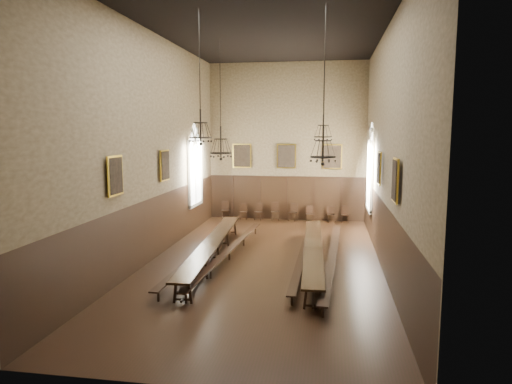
% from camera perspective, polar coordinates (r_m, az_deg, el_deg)
% --- Properties ---
extents(floor, '(9.00, 18.00, 0.02)m').
position_cam_1_polar(floor, '(18.18, 1.04, -8.81)').
color(floor, black).
rests_on(floor, ground).
extents(ceiling, '(9.00, 18.00, 0.02)m').
position_cam_1_polar(ceiling, '(17.86, 1.11, 20.16)').
color(ceiling, black).
rests_on(ceiling, ground).
extents(wall_back, '(9.00, 0.02, 9.00)m').
position_cam_1_polar(wall_back, '(26.39, 3.86, 6.24)').
color(wall_back, '#867252').
rests_on(wall_back, ground).
extents(wall_front, '(9.00, 0.02, 9.00)m').
position_cam_1_polar(wall_front, '(8.63, -7.44, 3.35)').
color(wall_front, '#867252').
rests_on(wall_front, ground).
extents(wall_left, '(0.02, 18.00, 9.00)m').
position_cam_1_polar(wall_left, '(18.63, -12.86, 5.49)').
color(wall_left, '#867252').
rests_on(wall_left, ground).
extents(wall_right, '(0.02, 18.00, 9.00)m').
position_cam_1_polar(wall_right, '(17.39, 16.01, 5.25)').
color(wall_right, '#867252').
rests_on(wall_right, ground).
extents(wainscot_panelling, '(9.00, 18.00, 2.50)m').
position_cam_1_polar(wainscot_panelling, '(17.86, 1.05, -4.93)').
color(wainscot_panelling, black).
rests_on(wainscot_panelling, floor).
extents(table_left, '(1.33, 10.26, 0.80)m').
position_cam_1_polar(table_left, '(18.42, -5.46, -7.30)').
color(table_left, black).
rests_on(table_left, floor).
extents(table_right, '(1.05, 9.87, 0.77)m').
position_cam_1_polar(table_right, '(17.83, 7.16, -7.88)').
color(table_right, black).
rests_on(table_right, floor).
extents(bench_left_outer, '(0.48, 9.78, 0.44)m').
position_cam_1_polar(bench_left_outer, '(18.48, -6.77, -7.65)').
color(bench_left_outer, black).
rests_on(bench_left_outer, floor).
extents(bench_left_inner, '(0.92, 10.32, 0.46)m').
position_cam_1_polar(bench_left_inner, '(18.44, -3.34, -7.60)').
color(bench_left_inner, black).
rests_on(bench_left_inner, floor).
extents(bench_right_inner, '(0.41, 9.58, 0.43)m').
position_cam_1_polar(bench_right_inner, '(18.06, 5.87, -8.02)').
color(bench_right_inner, black).
rests_on(bench_right_inner, floor).
extents(bench_right_outer, '(0.90, 10.75, 0.48)m').
position_cam_1_polar(bench_right_outer, '(17.82, 9.51, -8.19)').
color(bench_right_outer, black).
rests_on(bench_right_outer, floor).
extents(chair_0, '(0.56, 0.56, 1.03)m').
position_cam_1_polar(chair_0, '(27.00, -3.82, -2.68)').
color(chair_0, black).
rests_on(chair_0, floor).
extents(chair_1, '(0.45, 0.45, 0.93)m').
position_cam_1_polar(chair_1, '(26.71, -1.57, -2.84)').
color(chair_1, black).
rests_on(chair_1, floor).
extents(chair_2, '(0.47, 0.47, 0.97)m').
position_cam_1_polar(chair_2, '(26.56, 0.32, -2.87)').
color(chair_2, black).
rests_on(chair_2, floor).
extents(chair_3, '(0.53, 0.53, 1.03)m').
position_cam_1_polar(chair_3, '(26.48, 2.42, -2.87)').
color(chair_3, black).
rests_on(chair_3, floor).
extents(chair_4, '(0.55, 0.55, 1.00)m').
position_cam_1_polar(chair_4, '(26.40, 4.64, -2.94)').
color(chair_4, black).
rests_on(chair_4, floor).
extents(chair_5, '(0.48, 0.48, 0.92)m').
position_cam_1_polar(chair_5, '(26.20, 6.74, -3.10)').
color(chair_5, black).
rests_on(chair_5, floor).
extents(chair_6, '(0.45, 0.45, 0.89)m').
position_cam_1_polar(chair_6, '(26.25, 9.35, -3.15)').
color(chair_6, black).
rests_on(chair_6, floor).
extents(chair_7, '(0.42, 0.42, 0.93)m').
position_cam_1_polar(chair_7, '(26.30, 11.06, -3.15)').
color(chair_7, black).
rests_on(chair_7, floor).
extents(chandelier_back_left, '(0.94, 0.94, 4.98)m').
position_cam_1_polar(chandelier_back_left, '(19.89, -4.42, 5.74)').
color(chandelier_back_left, black).
rests_on(chandelier_back_left, ceiling).
extents(chandelier_back_right, '(0.76, 0.76, 4.25)m').
position_cam_1_polar(chandelier_back_right, '(19.81, 8.39, 7.74)').
color(chandelier_back_right, black).
rests_on(chandelier_back_right, ceiling).
extents(chandelier_front_left, '(0.75, 0.75, 4.21)m').
position_cam_1_polar(chandelier_front_left, '(15.21, -6.94, 7.94)').
color(chandelier_front_left, black).
rests_on(chandelier_front_left, ceiling).
extents(chandelier_front_right, '(0.81, 0.81, 4.83)m').
position_cam_1_polar(chandelier_front_right, '(14.70, 8.38, 5.65)').
color(chandelier_front_right, black).
rests_on(chandelier_front_right, ceiling).
extents(portrait_back_0, '(1.10, 0.12, 1.40)m').
position_cam_1_polar(portrait_back_0, '(26.67, -1.77, 4.54)').
color(portrait_back_0, gold).
rests_on(portrait_back_0, wall_back).
extents(portrait_back_1, '(1.10, 0.12, 1.40)m').
position_cam_1_polar(portrait_back_1, '(26.30, 3.82, 4.49)').
color(portrait_back_1, gold).
rests_on(portrait_back_1, wall_back).
extents(portrait_back_2, '(1.10, 0.12, 1.40)m').
position_cam_1_polar(portrait_back_2, '(26.18, 9.51, 4.39)').
color(portrait_back_2, gold).
rests_on(portrait_back_2, wall_back).
extents(portrait_left_0, '(0.12, 1.00, 1.30)m').
position_cam_1_polar(portrait_left_0, '(19.55, -11.34, 3.27)').
color(portrait_left_0, gold).
rests_on(portrait_left_0, wall_left).
extents(portrait_left_1, '(0.12, 1.00, 1.30)m').
position_cam_1_polar(portrait_left_1, '(15.44, -17.19, 1.96)').
color(portrait_left_1, gold).
rests_on(portrait_left_1, wall_left).
extents(portrait_right_0, '(0.12, 1.00, 1.30)m').
position_cam_1_polar(portrait_right_0, '(18.42, 15.16, 2.90)').
color(portrait_right_0, gold).
rests_on(portrait_right_0, wall_right).
extents(portrait_right_1, '(0.12, 1.00, 1.30)m').
position_cam_1_polar(portrait_right_1, '(13.97, 17.03, 1.40)').
color(portrait_right_1, gold).
rests_on(portrait_right_1, wall_right).
extents(window_right, '(0.20, 2.20, 4.60)m').
position_cam_1_polar(window_right, '(22.91, 14.11, 3.06)').
color(window_right, white).
rests_on(window_right, wall_right).
extents(window_left, '(0.20, 2.20, 4.60)m').
position_cam_1_polar(window_left, '(23.85, -7.65, 3.39)').
color(window_left, white).
rests_on(window_left, wall_left).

